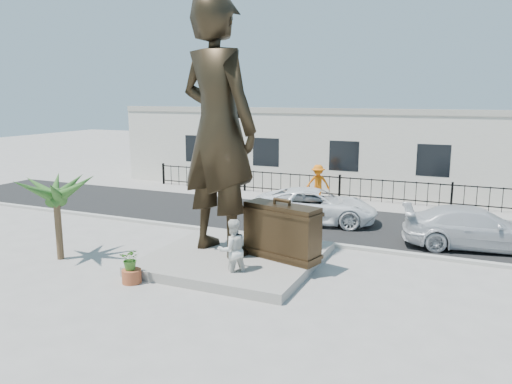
# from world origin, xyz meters

# --- Properties ---
(ground) EXTENTS (100.00, 100.00, 0.00)m
(ground) POSITION_xyz_m (0.00, 0.00, 0.00)
(ground) COLOR #9E9991
(ground) RESTS_ON ground
(street) EXTENTS (40.00, 7.00, 0.01)m
(street) POSITION_xyz_m (0.00, 8.00, 0.01)
(street) COLOR black
(street) RESTS_ON ground
(curb) EXTENTS (40.00, 0.25, 0.12)m
(curb) POSITION_xyz_m (0.00, 4.50, 0.06)
(curb) COLOR #A5A399
(curb) RESTS_ON ground
(far_sidewalk) EXTENTS (40.00, 2.50, 0.02)m
(far_sidewalk) POSITION_xyz_m (0.00, 12.00, 0.01)
(far_sidewalk) COLOR #9E9991
(far_sidewalk) RESTS_ON ground
(plinth) EXTENTS (5.20, 5.20, 0.30)m
(plinth) POSITION_xyz_m (-0.50, 1.50, 0.15)
(plinth) COLOR gray
(plinth) RESTS_ON ground
(fence) EXTENTS (22.00, 0.10, 1.20)m
(fence) POSITION_xyz_m (0.00, 12.80, 0.60)
(fence) COLOR black
(fence) RESTS_ON ground
(building) EXTENTS (28.00, 7.00, 4.40)m
(building) POSITION_xyz_m (0.00, 17.00, 2.20)
(building) COLOR silver
(building) RESTS_ON ground
(statue) EXTENTS (3.40, 2.73, 8.10)m
(statue) POSITION_xyz_m (-1.13, 1.57, 4.35)
(statue) COLOR black
(statue) RESTS_ON plinth
(suitcase) EXTENTS (2.59, 1.39, 1.74)m
(suitcase) POSITION_xyz_m (1.03, 1.67, 1.17)
(suitcase) COLOR #342616
(suitcase) RESTS_ON plinth
(tourist) EXTENTS (1.14, 1.13, 1.86)m
(tourist) POSITION_xyz_m (0.11, 0.05, 0.93)
(tourist) COLOR silver
(tourist) RESTS_ON ground
(car_white) EXTENTS (5.63, 3.45, 1.46)m
(car_white) POSITION_xyz_m (0.28, 7.55, 0.74)
(car_white) COLOR white
(car_white) RESTS_ON street
(car_silver) EXTENTS (5.32, 2.99, 1.46)m
(car_silver) POSITION_xyz_m (6.61, 6.36, 0.74)
(car_silver) COLOR silver
(car_silver) RESTS_ON street
(worker) EXTENTS (1.33, 0.92, 1.89)m
(worker) POSITION_xyz_m (-0.86, 11.75, 0.96)
(worker) COLOR orange
(worker) RESTS_ON far_sidewalk
(palm_tree) EXTENTS (1.80, 1.80, 3.20)m
(palm_tree) POSITION_xyz_m (-6.01, -0.55, 0.00)
(palm_tree) COLOR #27501D
(palm_tree) RESTS_ON ground
(planter) EXTENTS (0.56, 0.56, 0.40)m
(planter) POSITION_xyz_m (-2.48, -1.35, 0.20)
(planter) COLOR #9A4928
(planter) RESTS_ON ground
(shrub) EXTENTS (0.73, 0.68, 0.65)m
(shrub) POSITION_xyz_m (-2.48, -1.35, 0.72)
(shrub) COLOR #3A6E23
(shrub) RESTS_ON planter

